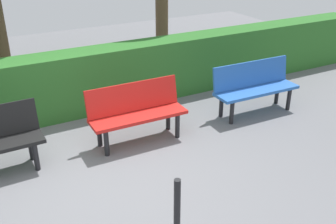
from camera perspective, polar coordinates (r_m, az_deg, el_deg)
The scene contains 4 objects.
ground_plane at distance 5.12m, azimuth -9.79°, elevation -9.76°, with size 16.00×16.00×0.00m, color slate.
bench_blue at distance 6.80m, azimuth 12.37°, elevation 3.78°, with size 1.51×0.49×0.86m.
bench_red at distance 5.75m, azimuth -4.57°, elevation 0.24°, with size 1.43×0.48×0.86m.
hedge_row at distance 6.92m, azimuth -8.53°, elevation 4.93°, with size 11.55×0.55×1.06m, color #2D6B28.
Camera 1 is at (1.22, 4.03, 2.92)m, focal length 42.21 mm.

